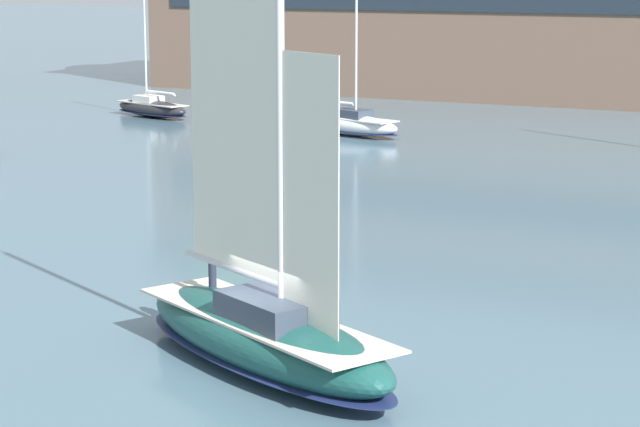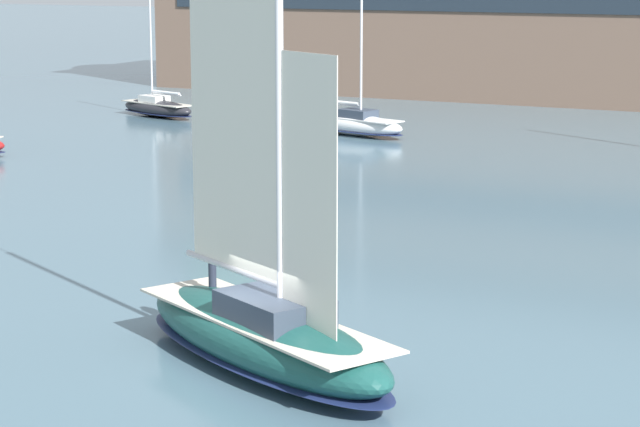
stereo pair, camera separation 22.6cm
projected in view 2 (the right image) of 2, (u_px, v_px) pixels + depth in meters
name	position (u px, v px, depth m)	size (l,w,h in m)	color
ground_plane	(264.00, 368.00, 29.28)	(400.00, 400.00, 0.00)	slate
sailboat_main	(264.00, 327.00, 29.07)	(9.32, 6.47, 12.59)	#194C47
sailboat_moored_mid_channel	(353.00, 123.00, 68.60)	(7.17, 3.83, 9.51)	silver
sailboat_moored_far_slip	(157.00, 107.00, 76.69)	(6.41, 3.55, 8.51)	#232328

